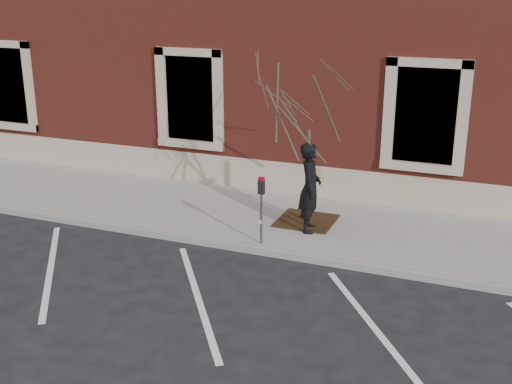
% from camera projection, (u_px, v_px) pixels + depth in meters
% --- Properties ---
extents(ground, '(120.00, 120.00, 0.00)m').
position_uv_depth(ground, '(245.00, 251.00, 13.30)').
color(ground, '#28282B').
rests_on(ground, ground).
extents(sidewalk_near, '(40.00, 3.50, 0.15)m').
position_uv_depth(sidewalk_near, '(274.00, 219.00, 14.82)').
color(sidewalk_near, '#B2AFA7').
rests_on(sidewalk_near, ground).
extents(curb_near, '(40.00, 0.12, 0.15)m').
position_uv_depth(curb_near, '(244.00, 248.00, 13.24)').
color(curb_near, '#9E9E99').
rests_on(curb_near, ground).
extents(parking_stripes, '(28.00, 4.40, 0.01)m').
position_uv_depth(parking_stripes, '(198.00, 297.00, 11.36)').
color(parking_stripes, silver).
rests_on(parking_stripes, ground).
extents(building_civic, '(40.00, 8.62, 8.00)m').
position_uv_depth(building_civic, '(346.00, 28.00, 18.87)').
color(building_civic, maroon).
rests_on(building_civic, ground).
extents(man, '(0.60, 0.79, 1.96)m').
position_uv_depth(man, '(310.00, 188.00, 13.68)').
color(man, black).
rests_on(man, sidewalk_near).
extents(parking_meter, '(0.13, 0.10, 1.43)m').
position_uv_depth(parking_meter, '(261.00, 198.00, 12.97)').
color(parking_meter, '#595B60').
rests_on(parking_meter, sidewalk_near).
extents(tree_grate, '(1.25, 1.25, 0.03)m').
position_uv_depth(tree_grate, '(306.00, 221.00, 14.50)').
color(tree_grate, '#3B2313').
rests_on(tree_grate, sidewalk_near).
extents(sapling, '(2.30, 2.30, 3.84)m').
position_uv_depth(sapling, '(309.00, 104.00, 13.66)').
color(sapling, '#4B3B2D').
rests_on(sapling, sidewalk_near).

